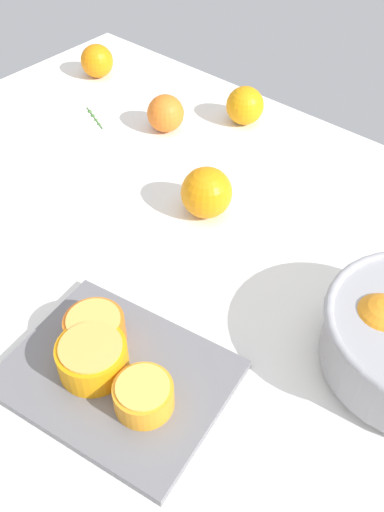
{
  "coord_description": "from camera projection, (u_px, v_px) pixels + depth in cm",
  "views": [
    {
      "loc": [
        34.93,
        -41.29,
        59.7
      ],
      "look_at": [
        -1.41,
        0.47,
        4.85
      ],
      "focal_mm": 39.99,
      "sensor_mm": 36.0,
      "label": 1
    }
  ],
  "objects": [
    {
      "name": "loose_orange_0",
      "position": [
        245.0,
        106.0,
        1.09
      ],
      "size": [
        7.24,
        7.24,
        7.24
      ],
      "primitive_type": "sphere",
      "color": "orange",
      "rests_on": "ground_plane"
    },
    {
      "name": "herb_sprig_1",
      "position": [
        94.0,
        116.0,
        1.12
      ],
      "size": [
        8.22,
        3.55,
        0.83
      ],
      "color": "#407131",
      "rests_on": "ground_plane"
    },
    {
      "name": "loose_orange_2",
      "position": [
        206.0,
        193.0,
        0.89
      ],
      "size": [
        8.16,
        8.16,
        8.16
      ],
      "primitive_type": "sphere",
      "color": "orange",
      "rests_on": "ground_plane"
    },
    {
      "name": "cutting_board",
      "position": [
        117.0,
        376.0,
        0.69
      ],
      "size": [
        29.11,
        24.21,
        1.29
      ],
      "primitive_type": "cube",
      "rotation": [
        0.0,
        0.0,
        0.17
      ],
      "color": "slate",
      "rests_on": "ground_plane"
    },
    {
      "name": "orange_half_1",
      "position": [
        144.0,
        395.0,
        0.64
      ],
      "size": [
        6.97,
        6.97,
        3.69
      ],
      "color": "orange",
      "rests_on": "cutting_board"
    },
    {
      "name": "orange_half_2",
      "position": [
        95.0,
        330.0,
        0.71
      ],
      "size": [
        7.58,
        7.58,
        4.23
      ],
      "color": "orange",
      "rests_on": "cutting_board"
    },
    {
      "name": "ground_plane",
      "position": [
        197.0,
        294.0,
        0.81
      ],
      "size": [
        143.59,
        99.13,
        3.0
      ],
      "primitive_type": "cube",
      "color": "white"
    },
    {
      "name": "loose_orange_1",
      "position": [
        166.0,
        113.0,
        1.07
      ],
      "size": [
        6.99,
        6.99,
        6.99
      ],
      "primitive_type": "sphere",
      "color": "orange",
      "rests_on": "ground_plane"
    },
    {
      "name": "loose_orange_4",
      "position": [
        97.0,
        61.0,
        1.22
      ],
      "size": [
        6.96,
        6.96,
        6.96
      ],
      "primitive_type": "sphere",
      "color": "orange",
      "rests_on": "ground_plane"
    },
    {
      "name": "orange_half_0",
      "position": [
        92.0,
        357.0,
        0.68
      ],
      "size": [
        8.53,
        8.53,
        4.45
      ],
      "color": "orange",
      "rests_on": "cutting_board"
    }
  ]
}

